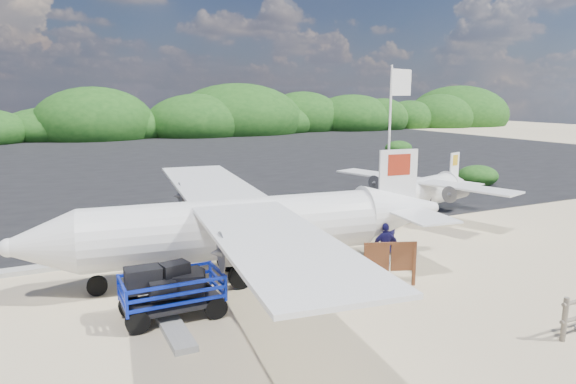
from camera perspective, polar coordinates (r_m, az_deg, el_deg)
name	(u,v)px	position (r m, az deg, el deg)	size (l,w,h in m)	color
ground	(327,287)	(14.56, 4.34, -10.50)	(160.00, 160.00, 0.00)	beige
asphalt_apron	(136,162)	(42.57, -16.54, 3.22)	(90.00, 50.00, 0.04)	#B2B2B2
vegetation_band	(100,138)	(67.24, -20.18, 5.62)	(124.00, 8.00, 4.40)	#B2B2B2
baggage_cart	(173,317)	(13.00, -12.63, -13.43)	(2.55, 1.46, 1.27)	#0C23B5
flagpole	(385,258)	(17.21, 10.71, -7.27)	(1.23, 0.51, 6.17)	white
signboard	(389,286)	(14.88, 11.16, -10.20)	(1.58, 0.15, 1.30)	brown
crew_a	(265,245)	(15.17, -2.61, -5.94)	(0.67, 0.44, 1.83)	navy
crew_b	(384,228)	(17.33, 10.64, -3.98)	(0.89, 0.69, 1.83)	navy
crew_c	(385,247)	(15.87, 10.77, -6.02)	(0.87, 0.36, 1.48)	navy
aircraft_large	(360,170)	(36.69, 7.99, 2.41)	(15.21, 15.21, 4.56)	#B2B2B2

